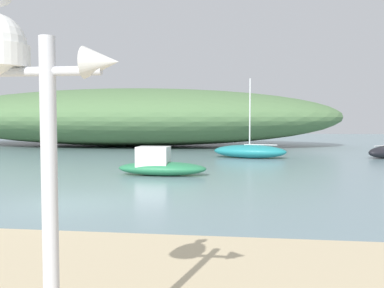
# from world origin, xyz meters

# --- Properties ---
(ground_plane) EXTENTS (120.00, 120.00, 0.00)m
(ground_plane) POSITION_xyz_m (0.00, 0.00, 0.00)
(ground_plane) COLOR gray
(distant_hill) EXTENTS (36.80, 14.37, 4.98)m
(distant_hill) POSITION_xyz_m (-5.98, 26.28, 2.49)
(distant_hill) COLOR #517547
(distant_hill) RESTS_ON ground
(mast_structure) EXTENTS (1.20, 0.50, 2.92)m
(mast_structure) POSITION_xyz_m (3.20, -8.37, 2.60)
(mast_structure) COLOR silver
(mast_structure) RESTS_ON beach_sand
(sailboat_inner_mooring) EXTENTS (4.62, 2.48, 4.75)m
(sailboat_inner_mooring) POSITION_xyz_m (4.82, 15.12, 0.41)
(sailboat_inner_mooring) COLOR teal
(sailboat_inner_mooring) RESTS_ON ground
(motorboat_outer_mooring) EXTENTS (3.70, 1.34, 1.20)m
(motorboat_outer_mooring) POSITION_xyz_m (1.15, 6.41, 0.43)
(motorboat_outer_mooring) COLOR #287A4C
(motorboat_outer_mooring) RESTS_ON ground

